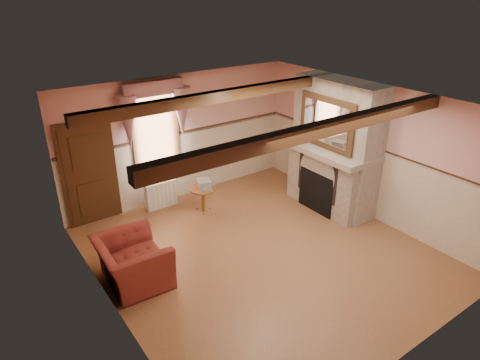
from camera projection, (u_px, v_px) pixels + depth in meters
floor at (262, 252)px, 7.91m from camera, size 5.50×6.00×0.01m
ceiling at (266, 104)px, 6.73m from camera, size 5.50×6.00×0.01m
wall_back at (180, 137)px, 9.54m from camera, size 5.50×0.02×2.80m
wall_front at (419, 272)px, 5.11m from camera, size 5.50×0.02×2.80m
wall_left at (107, 234)px, 5.88m from camera, size 0.02×6.00×2.80m
wall_right at (369, 151)px, 8.77m from camera, size 0.02×6.00×2.80m
wainscot at (263, 217)px, 7.60m from camera, size 5.50×6.00×1.50m
chair_rail at (264, 179)px, 7.28m from camera, size 5.50×6.00×0.08m
firebox at (318, 191)px, 9.22m from camera, size 0.20×0.95×0.90m
armchair at (132, 262)px, 6.99m from camera, size 1.09×1.24×0.78m
side_table at (203, 200)px, 9.23m from camera, size 0.72×0.72×0.55m
book_stack at (204, 184)px, 9.06m from camera, size 0.34×0.38×0.20m
radiator at (161, 194)px, 9.40m from camera, size 0.70×0.19×0.60m
bowl at (325, 142)px, 9.04m from camera, size 0.36×0.36×0.09m
mantel_clock at (313, 136)px, 9.27m from camera, size 0.14×0.24×0.20m
oil_lamp at (316, 135)px, 9.21m from camera, size 0.11×0.11×0.28m
candle_red at (359, 154)px, 8.34m from camera, size 0.06×0.06×0.16m
jar_yellow at (352, 152)px, 8.49m from camera, size 0.06×0.06×0.12m
fireplace at (336, 146)px, 9.04m from camera, size 0.85×2.00×2.80m
mantel at (330, 149)px, 8.96m from camera, size 1.05×2.05×0.12m
overmantel_mirror at (326, 123)px, 8.61m from camera, size 0.06×1.44×1.04m
door at (90, 175)px, 8.54m from camera, size 1.10×0.10×2.10m
window at (155, 132)px, 9.10m from camera, size 1.06×0.08×2.02m
window_drapes at (155, 105)px, 8.78m from camera, size 1.30×0.14×1.40m
ceiling_beam_front at (320, 130)px, 5.89m from camera, size 5.50×0.18×0.20m
ceiling_beam_back at (224, 95)px, 7.66m from camera, size 5.50×0.18×0.20m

